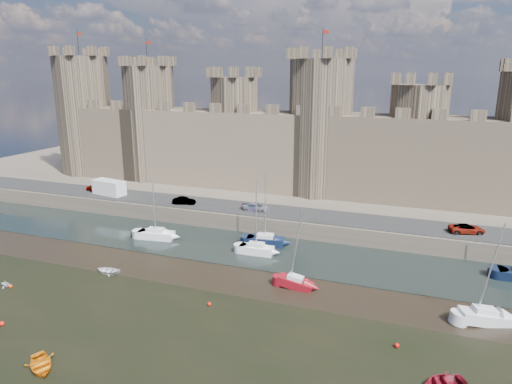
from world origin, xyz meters
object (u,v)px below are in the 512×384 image
at_px(car_1, 184,201).
at_px(sailboat_0, 156,234).
at_px(sailboat_1, 265,240).
at_px(car_2, 256,207).
at_px(sailboat_5, 484,316).
at_px(car_0, 96,188).
at_px(sailboat_4, 295,282).
at_px(sailboat_2, 256,249).
at_px(dinghy_0, 41,366).
at_px(car_3, 467,229).
at_px(van, 109,188).

xyz_separation_m(car_1, sailboat_0, (0.55, -9.60, -2.34)).
bearing_deg(sailboat_1, car_2, 110.59).
xyz_separation_m(car_1, sailboat_5, (42.63, -18.54, -2.37)).
height_order(car_0, sailboat_4, sailboat_4).
distance_m(car_2, sailboat_0, 15.71).
xyz_separation_m(car_1, sailboat_2, (16.17, -9.97, -2.32)).
height_order(sailboat_2, dinghy_0, sailboat_2).
height_order(car_3, sailboat_2, sailboat_2).
distance_m(sailboat_4, sailboat_5, 19.05).
bearing_deg(car_3, sailboat_2, 95.96).
relative_size(van, sailboat_0, 0.62).
relative_size(car_2, van, 0.69).
bearing_deg(van, car_1, 7.36).
bearing_deg(car_0, car_3, -87.12).
xyz_separation_m(car_0, sailboat_1, (35.21, -8.43, -2.32)).
bearing_deg(sailboat_5, sailboat_0, 147.88).
distance_m(van, sailboat_2, 33.33).
bearing_deg(car_3, dinghy_0, 122.69).
height_order(car_3, van, van).
distance_m(car_3, sailboat_5, 19.52).
bearing_deg(car_0, sailboat_1, -99.65).
xyz_separation_m(car_1, sailboat_4, (23.60, -17.55, -2.42)).
height_order(sailboat_0, sailboat_5, sailboat_5).
distance_m(sailboat_2, dinghy_0, 29.93).
height_order(car_2, sailboat_0, sailboat_0).
xyz_separation_m(car_0, van, (3.70, -1.01, 0.68)).
distance_m(car_3, sailboat_1, 27.06).
bearing_deg(sailboat_2, sailboat_0, 177.02).
height_order(car_0, car_2, car_0).
bearing_deg(sailboat_1, sailboat_2, -100.80).
height_order(sailboat_1, sailboat_5, sailboat_1).
bearing_deg(car_0, sailboat_5, -104.49).
bearing_deg(van, dinghy_0, -49.09).
bearing_deg(car_1, sailboat_0, 170.09).
bearing_deg(sailboat_0, car_1, 86.41).
xyz_separation_m(car_3, van, (-57.42, -0.00, 0.67)).
distance_m(car_2, sailboat_5, 36.09).
bearing_deg(sailboat_2, sailboat_1, 86.35).
distance_m(car_1, sailboat_1, 17.73).
distance_m(car_3, dinghy_0, 52.35).
distance_m(car_0, sailboat_0, 22.70).
relative_size(car_2, sailboat_4, 0.45).
xyz_separation_m(sailboat_1, sailboat_5, (26.34, -11.93, -0.07)).
relative_size(car_3, van, 0.76).
height_order(car_1, sailboat_2, sailboat_2).
bearing_deg(car_1, sailboat_2, -134.88).
height_order(car_1, sailboat_5, sailboat_5).
bearing_deg(car_3, sailboat_1, 89.43).
xyz_separation_m(sailboat_4, sailboat_5, (19.03, -0.99, 0.05)).
bearing_deg(car_0, car_2, -88.26).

